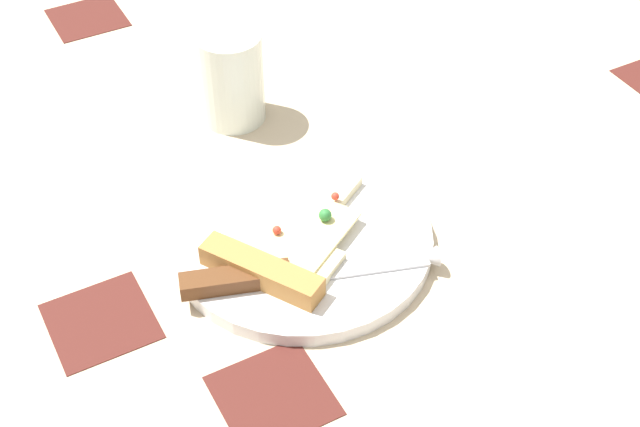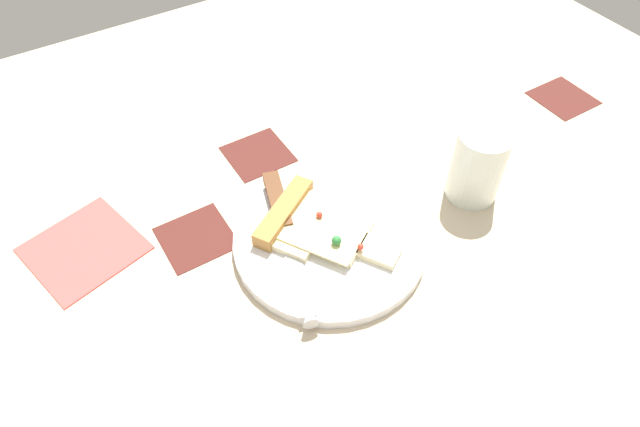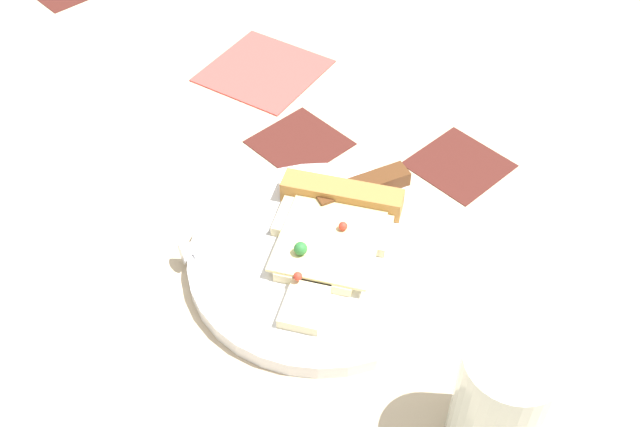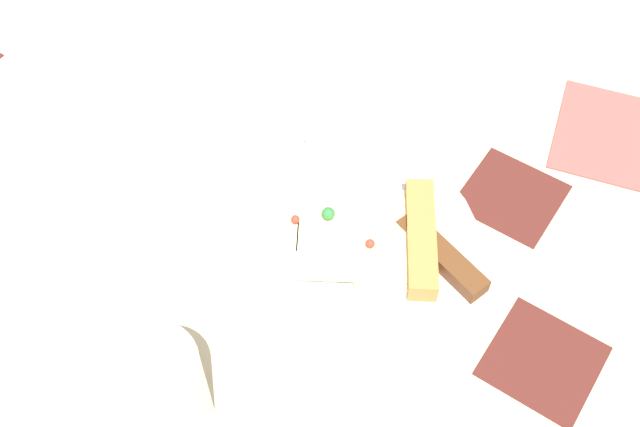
{
  "view_description": "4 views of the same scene",
  "coord_description": "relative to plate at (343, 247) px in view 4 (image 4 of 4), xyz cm",
  "views": [
    {
      "loc": [
        -55.65,
        37.73,
        63.18
      ],
      "look_at": [
        0.28,
        7.74,
        3.07
      ],
      "focal_mm": 51.27,
      "sensor_mm": 36.0,
      "label": 1
    },
    {
      "loc": [
        -24.88,
        -27.7,
        57.41
      ],
      "look_at": [
        -0.31,
        11.81,
        4.35
      ],
      "focal_mm": 31.2,
      "sensor_mm": 36.0,
      "label": 2
    },
    {
      "loc": [
        33.55,
        -22.11,
        54.37
      ],
      "look_at": [
        -2.19,
        11.6,
        3.95
      ],
      "focal_mm": 42.28,
      "sensor_mm": 36.0,
      "label": 3
    },
    {
      "loc": [
        34.9,
        30.67,
        62.76
      ],
      "look_at": [
        0.25,
        7.2,
        4.07
      ],
      "focal_mm": 44.58,
      "sensor_mm": 36.0,
      "label": 4
    }
  ],
  "objects": [
    {
      "name": "napkin",
      "position": [
        -27.86,
        16.2,
        -0.58
      ],
      "size": [
        15.84,
        15.84,
        0.4
      ],
      "primitive_type": "cube",
      "rotation": [
        0.0,
        0.0,
        0.25
      ],
      "color": "#E54C47",
      "rests_on": "ground_plane"
    },
    {
      "name": "pizza_slice",
      "position": [
        -1.39,
        2.21,
        1.56
      ],
      "size": [
        15.79,
        18.9,
        2.54
      ],
      "rotation": [
        0.0,
        0.0,
        3.7
      ],
      "color": "beige",
      "rests_on": "plate"
    },
    {
      "name": "drinking_glass",
      "position": [
        21.68,
        -2.64,
        4.59
      ],
      "size": [
        7.17,
        7.17,
        10.73
      ],
      "primitive_type": "cylinder",
      "color": "silver",
      "rests_on": "ground_plane"
    },
    {
      "name": "plate",
      "position": [
        0.0,
        0.0,
        0.0
      ],
      "size": [
        25.13,
        25.13,
        1.55
      ],
      "primitive_type": "cylinder",
      "color": "silver",
      "rests_on": "ground_plane"
    },
    {
      "name": "ground_plane",
      "position": [
        -0.23,
        -9.82,
        -2.27
      ],
      "size": [
        154.86,
        154.86,
        3.0
      ],
      "color": "#C6B293",
      "rests_on": "ground"
    },
    {
      "name": "knife",
      "position": [
        -4.66,
        4.01,
        1.38
      ],
      "size": [
        9.21,
        23.52,
        2.45
      ],
      "rotation": [
        0.0,
        0.0,
        2.84
      ],
      "color": "silver",
      "rests_on": "plate"
    }
  ]
}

